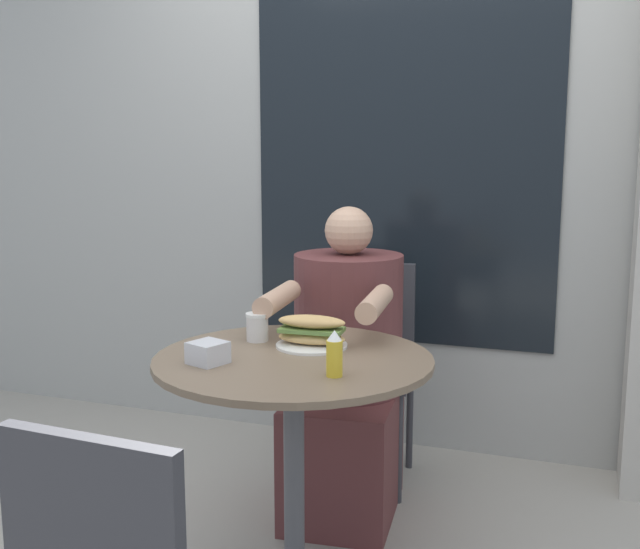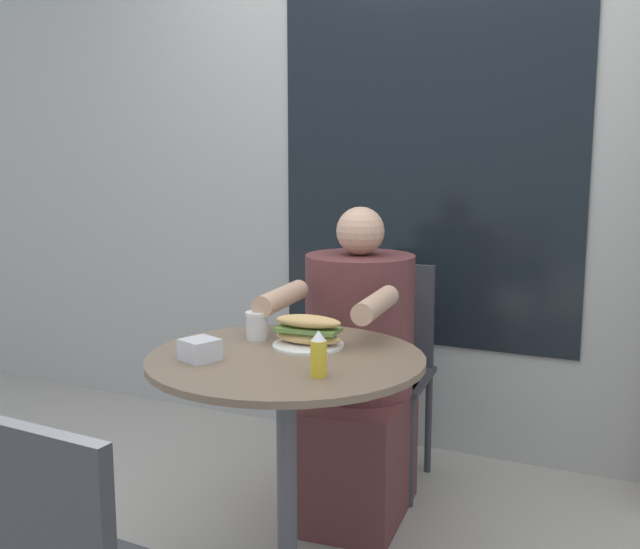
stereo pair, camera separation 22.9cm
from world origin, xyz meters
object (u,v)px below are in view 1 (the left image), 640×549
at_px(diner_chair, 369,350).
at_px(condiment_bottle, 334,354).
at_px(sandwich_on_plate, 312,333).
at_px(cafe_table, 294,422).
at_px(drink_cup, 257,327).
at_px(seated_diner, 346,385).

xyz_separation_m(diner_chair, condiment_bottle, (0.22, -1.09, 0.29)).
height_order(sandwich_on_plate, condiment_bottle, condiment_bottle).
bearing_deg(diner_chair, condiment_bottle, 95.53).
bearing_deg(cafe_table, sandwich_on_plate, 84.44).
height_order(sandwich_on_plate, drink_cup, sandwich_on_plate).
bearing_deg(condiment_bottle, sandwich_on_plate, 121.29).
relative_size(cafe_table, condiment_bottle, 6.50).
distance_m(cafe_table, condiment_bottle, 0.34).
bearing_deg(drink_cup, condiment_bottle, -38.47).
bearing_deg(seated_diner, condiment_bottle, 99.68).
bearing_deg(drink_cup, cafe_table, -37.30).
distance_m(diner_chair, seated_diner, 0.36).
bearing_deg(condiment_bottle, cafe_table, 140.39).
xyz_separation_m(sandwich_on_plate, condiment_bottle, (0.16, -0.26, 0.02)).
bearing_deg(diner_chair, cafe_table, 87.22).
distance_m(cafe_table, drink_cup, 0.32).
height_order(drink_cup, condiment_bottle, condiment_bottle).
distance_m(drink_cup, condiment_bottle, 0.43).
height_order(cafe_table, condiment_bottle, condiment_bottle).
relative_size(seated_diner, condiment_bottle, 9.27).
xyz_separation_m(diner_chair, seated_diner, (0.01, -0.35, -0.04)).
xyz_separation_m(cafe_table, condiment_bottle, (0.17, -0.14, 0.25)).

